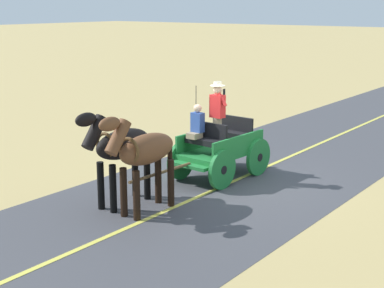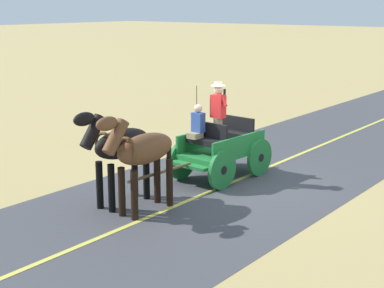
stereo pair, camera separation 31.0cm
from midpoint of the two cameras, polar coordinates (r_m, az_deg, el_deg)
name	(u,v)px [view 1 (the left image)]	position (r m, az deg, el deg)	size (l,w,h in m)	color
ground_plane	(233,182)	(14.61, 3.37, -3.72)	(200.00, 200.00, 0.00)	tan
road_surface	(233,182)	(14.61, 3.37, -3.70)	(5.73, 160.00, 0.01)	#424247
road_centre_stripe	(233,182)	(14.60, 3.37, -3.68)	(0.12, 160.00, 0.00)	#DBCC4C
horse_drawn_carriage	(218,147)	(14.73, 1.99, -0.26)	(1.54, 4.52, 2.50)	#1E7233
horse_near_side	(144,152)	(12.18, -5.47, -0.79)	(0.58, 2.13, 2.21)	brown
horse_off_side	(120,147)	(12.68, -7.74, -0.28)	(0.56, 2.13, 2.21)	black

